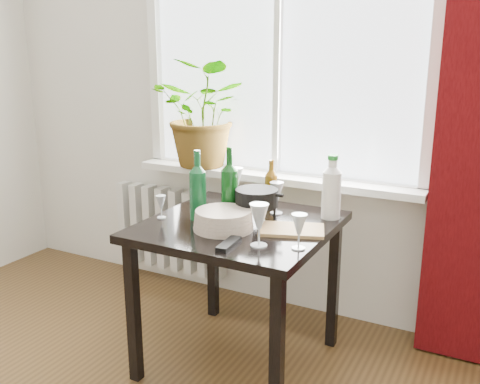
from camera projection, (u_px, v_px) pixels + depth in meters
The scene contains 18 objects.
window at pixel (280, 37), 2.93m from camera, with size 1.72×0.08×1.62m.
windowsill at pixel (272, 177), 3.07m from camera, with size 1.72×0.20×0.04m.
radiator at pixel (170, 229), 3.55m from camera, with size 0.80×0.10×0.55m.
table at pixel (239, 241), 2.56m from camera, with size 0.85×0.85×0.74m.
potted_plant at pixel (206, 114), 3.17m from camera, with size 0.57×0.50×0.64m, color #3F7F21.
wine_bottle_left at pixel (198, 184), 2.54m from camera, with size 0.08×0.08×0.34m, color #0E4921, non-canonical shape.
wine_bottle_right at pixel (230, 182), 2.57m from camera, with size 0.08×0.08×0.35m, color #0B3B10, non-canonical shape.
bottle_amber at pixel (271, 184), 2.72m from camera, with size 0.06×0.06×0.26m, color brown, non-canonical shape.
cleaning_bottle at pixel (332, 186), 2.56m from camera, with size 0.09×0.09×0.32m, color white, non-canonical shape.
wineglass_front_right at pixel (259, 225), 2.21m from camera, with size 0.08×0.08×0.19m, color silver, non-canonical shape.
wineglass_far_right at pixel (299, 231), 2.18m from camera, with size 0.07×0.07×0.15m, color white, non-canonical shape.
wineglass_back_center at pixel (276, 198), 2.65m from camera, with size 0.07×0.07×0.17m, color silver, non-canonical shape.
wineglass_back_left at pixel (237, 183), 2.93m from camera, with size 0.07×0.07×0.17m, color white, non-canonical shape.
wineglass_front_left at pixel (161, 207), 2.58m from camera, with size 0.05×0.05×0.12m, color silver, non-canonical shape.
plate_stack at pixel (223, 220), 2.43m from camera, with size 0.28×0.28×0.09m, color beige.
fondue_pot at pixel (257, 205), 2.53m from camera, with size 0.23×0.20×0.16m, color black, non-canonical shape.
tv_remote at pixel (229, 244), 2.23m from camera, with size 0.05×0.17×0.02m, color black.
cutting_board at pixel (291, 230), 2.41m from camera, with size 0.29×0.19×0.02m, color #AF854F.
Camera 1 is at (1.22, -0.58, 1.54)m, focal length 40.00 mm.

